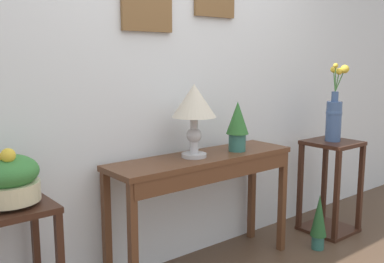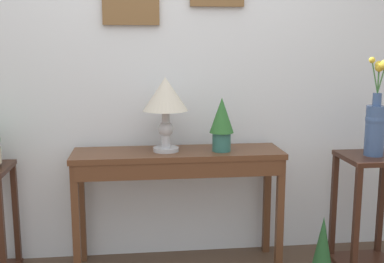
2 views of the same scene
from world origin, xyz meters
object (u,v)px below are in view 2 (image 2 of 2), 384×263
(potted_plant_on_console, at_px, (222,122))
(flower_vase_tall_right, at_px, (376,121))
(console_table, at_px, (178,169))
(potted_plant_floor, at_px, (323,247))
(pedestal_stand_right, at_px, (369,212))
(table_lamp, at_px, (165,99))

(potted_plant_on_console, distance_m, flower_vase_tall_right, 0.97)
(console_table, distance_m, potted_plant_on_console, 0.41)
(flower_vase_tall_right, bearing_deg, potted_plant_on_console, 172.67)
(flower_vase_tall_right, xyz_separation_m, potted_plant_floor, (-0.37, -0.16, -0.75))
(console_table, height_order, pedestal_stand_right, console_table)
(potted_plant_on_console, xyz_separation_m, flower_vase_tall_right, (0.96, -0.12, 0.00))
(pedestal_stand_right, bearing_deg, flower_vase_tall_right, -101.79)
(console_table, distance_m, flower_vase_tall_right, 1.28)
(console_table, xyz_separation_m, pedestal_stand_right, (1.23, -0.14, -0.29))
(flower_vase_tall_right, bearing_deg, pedestal_stand_right, 78.21)
(pedestal_stand_right, distance_m, potted_plant_floor, 0.43)
(console_table, xyz_separation_m, potted_plant_floor, (0.86, -0.30, -0.44))
(flower_vase_tall_right, distance_m, potted_plant_floor, 0.85)
(console_table, relative_size, table_lamp, 2.84)
(pedestal_stand_right, xyz_separation_m, potted_plant_floor, (-0.37, -0.16, -0.15))
(console_table, relative_size, pedestal_stand_right, 1.76)
(table_lamp, height_order, potted_plant_on_console, table_lamp)
(table_lamp, distance_m, flower_vase_tall_right, 1.33)
(console_table, xyz_separation_m, potted_plant_on_console, (0.27, -0.01, 0.30))
(console_table, bearing_deg, pedestal_stand_right, -6.25)
(potted_plant_on_console, distance_m, pedestal_stand_right, 1.14)
(table_lamp, distance_m, potted_plant_floor, 1.33)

